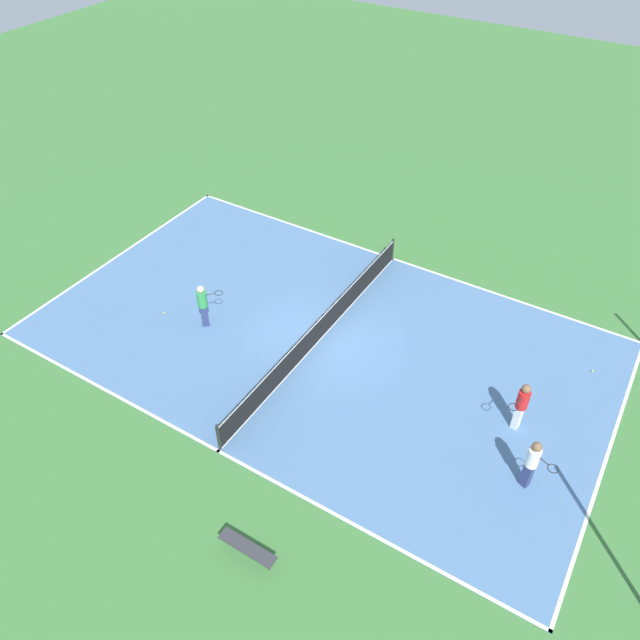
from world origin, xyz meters
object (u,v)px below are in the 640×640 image
at_px(tennis_net, 320,328).
at_px(tennis_ball_left_sideline, 164,313).
at_px(bench, 247,548).
at_px(tennis_ball_right_alley, 592,371).
at_px(player_coach_red, 522,404).
at_px(player_near_white, 532,461).
at_px(player_far_green, 203,303).

height_order(tennis_net, tennis_ball_left_sideline, tennis_net).
xyz_separation_m(bench, tennis_ball_right_alley, (-11.35, 5.92, -0.33)).
distance_m(player_coach_red, tennis_ball_left_sideline, 13.01).
relative_size(bench, tennis_ball_left_sideline, 23.78).
distance_m(player_near_white, tennis_ball_left_sideline, 13.81).
relative_size(tennis_net, tennis_ball_left_sideline, 168.29).
xyz_separation_m(tennis_ball_right_alley, tennis_ball_left_sideline, (5.27, -14.34, 0.00)).
bearing_deg(player_far_green, tennis_net, -25.48).
relative_size(bench, player_far_green, 0.91).
height_order(player_coach_red, tennis_ball_left_sideline, player_coach_red).
bearing_deg(player_far_green, player_coach_red, -40.36).
distance_m(bench, tennis_ball_right_alley, 12.81).
bearing_deg(tennis_ball_right_alley, player_near_white, -5.94).
bearing_deg(tennis_net, player_near_white, 75.09).
bearing_deg(tennis_ball_left_sideline, player_near_white, 88.86).
height_order(bench, tennis_ball_right_alley, bench).
bearing_deg(player_far_green, tennis_ball_left_sideline, 144.28).
distance_m(player_far_green, player_near_white, 12.03).
distance_m(tennis_net, player_far_green, 4.25).
relative_size(player_near_white, tennis_ball_left_sideline, 26.76).
distance_m(tennis_net, player_near_white, 8.38).
distance_m(player_far_green, tennis_ball_right_alley, 13.56).
height_order(bench, player_coach_red, player_coach_red).
relative_size(player_far_green, player_near_white, 0.98).
xyz_separation_m(player_coach_red, tennis_ball_right_alley, (-3.66, 1.47, -1.03)).
xyz_separation_m(tennis_net, player_near_white, (2.15, 8.08, 0.55)).
xyz_separation_m(tennis_net, player_coach_red, (0.28, 7.19, 0.55)).
bearing_deg(tennis_ball_right_alley, bench, -27.56).
relative_size(player_far_green, player_coach_red, 0.97).
relative_size(tennis_net, player_near_white, 6.29).
distance_m(bench, tennis_ball_left_sideline, 10.39).
xyz_separation_m(player_near_white, player_coach_red, (-1.88, -0.89, 0.01)).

